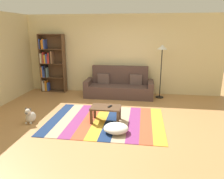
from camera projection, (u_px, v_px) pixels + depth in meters
ground_plane at (111, 119)px, 5.51m from camera, size 14.00×14.00×0.00m
back_wall at (121, 55)px, 7.59m from camera, size 6.80×0.10×2.70m
rug at (106, 121)px, 5.39m from camera, size 2.81×2.11×0.01m
couch at (119, 86)px, 7.35m from camera, size 2.26×0.80×1.00m
bookshelf at (50, 63)px, 7.80m from camera, size 0.90×0.28×2.05m
coffee_table at (106, 109)px, 5.29m from camera, size 0.72×0.46×0.37m
pouf at (116, 128)px, 4.75m from camera, size 0.54×0.50×0.19m
dog at (30, 116)px, 5.27m from camera, size 0.22×0.35×0.40m
standing_lamp at (162, 54)px, 6.91m from camera, size 0.32×0.32×1.73m
tv_remote at (110, 106)px, 5.26m from camera, size 0.10×0.16×0.02m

